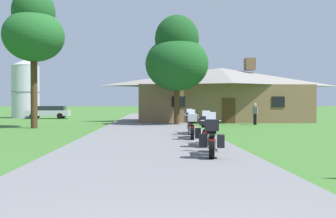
% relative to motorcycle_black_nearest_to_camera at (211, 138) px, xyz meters
% --- Properties ---
extents(ground_plane, '(500.00, 500.00, 0.00)m').
position_rel_motorcycle_black_nearest_to_camera_xyz_m(ground_plane, '(-1.84, 11.76, -0.61)').
color(ground_plane, '#386628').
extents(asphalt_driveway, '(6.40, 80.00, 0.06)m').
position_rel_motorcycle_black_nearest_to_camera_xyz_m(asphalt_driveway, '(-1.84, 9.76, -0.58)').
color(asphalt_driveway, slate).
rests_on(asphalt_driveway, ground).
extents(motorcycle_black_nearest_to_camera, '(0.92, 2.08, 1.30)m').
position_rel_motorcycle_black_nearest_to_camera_xyz_m(motorcycle_black_nearest_to_camera, '(0.00, 0.00, 0.00)').
color(motorcycle_black_nearest_to_camera, black).
rests_on(motorcycle_black_nearest_to_camera, asphalt_driveway).
extents(motorcycle_white_second_in_row, '(0.95, 2.07, 1.30)m').
position_rel_motorcycle_black_nearest_to_camera_xyz_m(motorcycle_white_second_in_row, '(0.24, 2.73, 0.00)').
color(motorcycle_white_second_in_row, black).
rests_on(motorcycle_white_second_in_row, asphalt_driveway).
extents(motorcycle_silver_third_in_row, '(0.68, 2.08, 1.30)m').
position_rel_motorcycle_black_nearest_to_camera_xyz_m(motorcycle_silver_third_in_row, '(0.07, 5.67, 0.01)').
color(motorcycle_silver_third_in_row, black).
rests_on(motorcycle_silver_third_in_row, asphalt_driveway).
extents(motorcycle_silver_farthest_in_row, '(0.69, 2.08, 1.30)m').
position_rel_motorcycle_black_nearest_to_camera_xyz_m(motorcycle_silver_farthest_in_row, '(0.24, 8.27, 0.01)').
color(motorcycle_silver_farthest_in_row, black).
rests_on(motorcycle_silver_farthest_in_row, asphalt_driveway).
extents(stone_lodge, '(15.95, 7.15, 5.87)m').
position_rel_motorcycle_black_nearest_to_camera_xyz_m(stone_lodge, '(4.71, 22.83, 1.95)').
color(stone_lodge, brown).
rests_on(stone_lodge, ground).
extents(bystander_gray_shirt_near_lodge, '(0.34, 0.51, 1.67)m').
position_rel_motorcycle_black_nearest_to_camera_xyz_m(bystander_gray_shirt_near_lodge, '(6.34, 17.33, 0.32)').
color(bystander_gray_shirt_near_lodge, black).
rests_on(bystander_gray_shirt_near_lodge, ground).
extents(tree_left_near, '(4.01, 4.01, 9.27)m').
position_rel_motorcycle_black_nearest_to_camera_xyz_m(tree_left_near, '(-9.60, 13.99, 5.98)').
color(tree_left_near, '#422D19').
rests_on(tree_left_near, ground).
extents(tree_by_lodge_front, '(4.82, 4.82, 8.41)m').
position_rel_motorcycle_black_nearest_to_camera_xyz_m(tree_by_lodge_front, '(0.19, 17.10, 4.63)').
color(tree_by_lodge_front, '#422D19').
rests_on(tree_by_lodge_front, ground).
extents(metal_silo_distant, '(3.19, 3.19, 6.84)m').
position_rel_motorcycle_black_nearest_to_camera_xyz_m(metal_silo_distant, '(-16.35, 32.41, 2.82)').
color(metal_silo_distant, '#B2B7BC').
rests_on(metal_silo_distant, ground).
extents(parked_silver_suv_far_left, '(4.68, 2.08, 1.40)m').
position_rel_motorcycle_black_nearest_to_camera_xyz_m(parked_silver_suv_far_left, '(-13.08, 30.15, 0.17)').
color(parked_silver_suv_far_left, '#ADAFB7').
rests_on(parked_silver_suv_far_left, ground).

